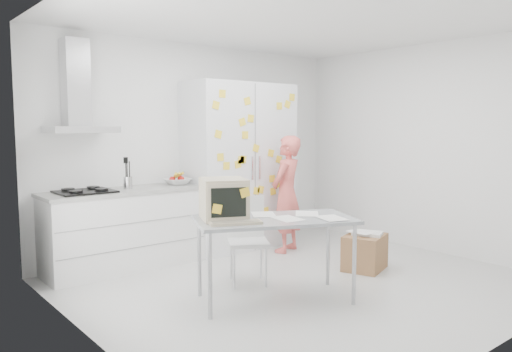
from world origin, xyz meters
TOP-DOWN VIEW (x-y plane):
  - floor at (0.00, 0.00)m, footprint 4.50×4.00m
  - walls at (0.00, 0.72)m, footprint 4.52×4.01m
  - ceiling at (0.00, 0.00)m, footprint 4.50×4.00m
  - counter_run at (-1.20, 1.70)m, footprint 1.84×0.63m
  - range_hood at (-1.65, 1.84)m, footprint 0.70×0.48m
  - tall_cabinet at (0.45, 1.67)m, footprint 1.50×0.68m
  - person at (0.77, 1.09)m, footprint 0.65×0.55m
  - desk at (-0.83, -0.04)m, footprint 1.63×1.27m
  - chair at (-0.41, 0.43)m, footprint 0.55×0.55m
  - cardboard_box at (0.89, -0.09)m, footprint 0.61×0.55m

SIDE VIEW (x-z plane):
  - floor at x=0.00m, z-range -0.02..0.00m
  - cardboard_box at x=0.89m, z-range -0.01..0.43m
  - counter_run at x=-1.20m, z-range -0.17..1.11m
  - chair at x=-0.41m, z-range 0.06..0.95m
  - person at x=0.77m, z-range 0.00..1.52m
  - desk at x=-0.83m, z-range 0.30..1.46m
  - tall_cabinet at x=0.45m, z-range 0.00..2.20m
  - walls at x=0.00m, z-range 0.00..2.70m
  - range_hood at x=-1.65m, z-range 1.45..2.46m
  - ceiling at x=0.00m, z-range 2.69..2.71m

